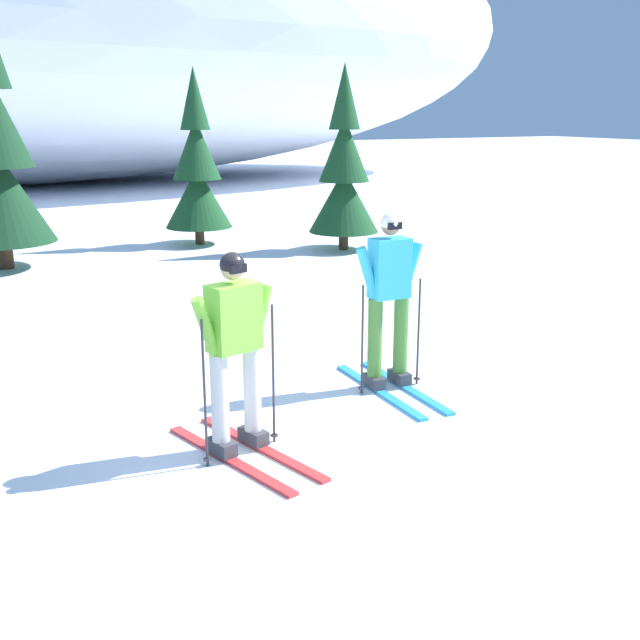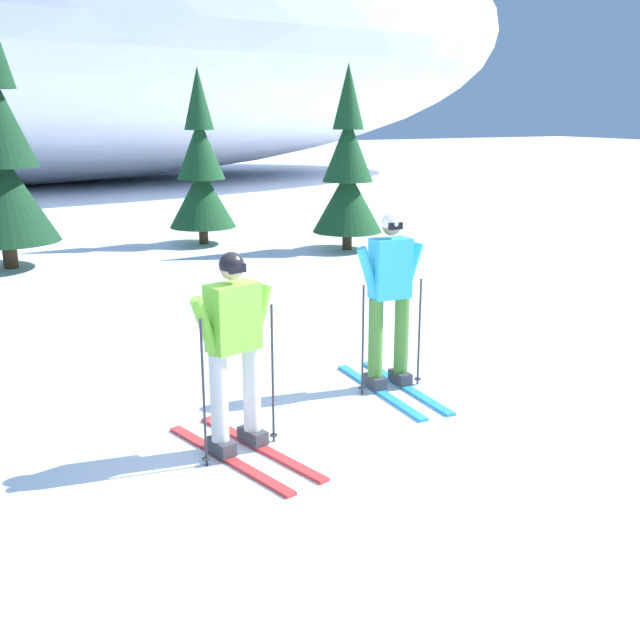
# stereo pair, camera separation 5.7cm
# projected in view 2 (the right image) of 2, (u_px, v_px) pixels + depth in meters

# --- Properties ---
(ground_plane) EXTENTS (120.00, 120.00, 0.00)m
(ground_plane) POSITION_uv_depth(u_px,v_px,m) (287.00, 460.00, 6.33)
(ground_plane) COLOR white
(skier_lime_jacket) EXTENTS (0.86, 1.74, 1.73)m
(skier_lime_jacket) POSITION_uv_depth(u_px,v_px,m) (235.00, 350.00, 6.27)
(skier_lime_jacket) COLOR red
(skier_lime_jacket) RESTS_ON ground
(skier_cyan_jacket) EXTENTS (0.77, 1.72, 1.84)m
(skier_cyan_jacket) POSITION_uv_depth(u_px,v_px,m) (390.00, 299.00, 7.75)
(skier_cyan_jacket) COLOR #2893CC
(skier_cyan_jacket) RESTS_ON ground
(pine_tree_center_right) EXTENTS (1.43, 1.43, 3.69)m
(pine_tree_center_right) POSITION_uv_depth(u_px,v_px,m) (201.00, 172.00, 16.16)
(pine_tree_center_right) COLOR #47301E
(pine_tree_center_right) RESTS_ON ground
(pine_tree_far_right) EXTENTS (1.44, 1.44, 3.73)m
(pine_tree_far_right) POSITION_uv_depth(u_px,v_px,m) (348.00, 174.00, 15.49)
(pine_tree_far_right) COLOR #47301E
(pine_tree_far_right) RESTS_ON ground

